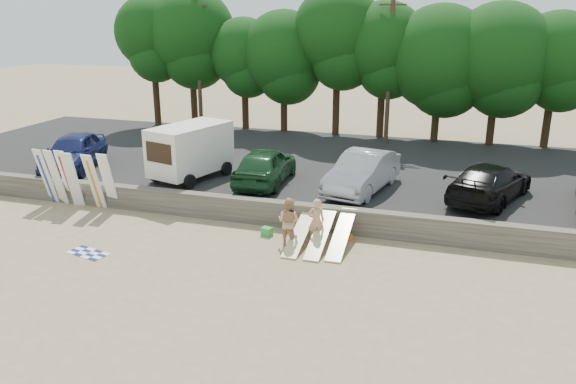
% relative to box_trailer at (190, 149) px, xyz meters
% --- Properties ---
extents(ground, '(120.00, 120.00, 0.00)m').
position_rel_box_trailer_xyz_m(ground, '(5.64, -5.83, -2.11)').
color(ground, tan).
rests_on(ground, ground).
extents(seawall, '(44.00, 0.50, 1.00)m').
position_rel_box_trailer_xyz_m(seawall, '(5.64, -2.83, -1.61)').
color(seawall, '#6B6356').
rests_on(seawall, ground).
extents(parking_lot, '(44.00, 14.50, 0.70)m').
position_rel_box_trailer_xyz_m(parking_lot, '(5.64, 4.67, -1.76)').
color(parking_lot, '#282828').
rests_on(parking_lot, ground).
extents(treeline, '(32.28, 6.22, 9.03)m').
position_rel_box_trailer_xyz_m(treeline, '(5.70, 11.65, 4.00)').
color(treeline, '#382616').
rests_on(treeline, parking_lot).
extents(utility_poles, '(25.80, 0.26, 9.00)m').
position_rel_box_trailer_xyz_m(utility_poles, '(7.64, 10.17, 3.32)').
color(utility_poles, '#473321').
rests_on(utility_poles, parking_lot).
extents(box_trailer, '(3.07, 4.33, 2.51)m').
position_rel_box_trailer_xyz_m(box_trailer, '(0.00, 0.00, 0.00)').
color(box_trailer, white).
rests_on(box_trailer, parking_lot).
extents(car_0, '(3.46, 5.53, 1.75)m').
position_rel_box_trailer_xyz_m(car_0, '(-6.28, -0.19, -0.53)').
color(car_0, '#161E50').
rests_on(car_0, parking_lot).
extents(car_1, '(2.20, 4.99, 1.67)m').
position_rel_box_trailer_xyz_m(car_1, '(3.56, 0.27, -0.57)').
color(car_1, '#163D1F').
rests_on(car_1, parking_lot).
extents(car_2, '(2.77, 5.37, 1.68)m').
position_rel_box_trailer_xyz_m(car_2, '(7.94, 0.45, -0.57)').
color(car_2, '#9A999E').
rests_on(car_2, parking_lot).
extents(car_3, '(3.96, 5.79, 1.56)m').
position_rel_box_trailer_xyz_m(car_3, '(13.15, 0.73, -0.63)').
color(car_3, black).
rests_on(car_3, parking_lot).
extents(surfboard_upright_0, '(0.61, 0.77, 2.54)m').
position_rel_box_trailer_xyz_m(surfboard_upright_0, '(-5.37, -3.34, -0.84)').
color(surfboard_upright_0, white).
rests_on(surfboard_upright_0, ground).
extents(surfboard_upright_1, '(0.60, 0.75, 2.54)m').
position_rel_box_trailer_xyz_m(surfboard_upright_1, '(-4.83, -3.35, -0.84)').
color(surfboard_upright_1, white).
rests_on(surfboard_upright_1, ground).
extents(surfboard_upright_2, '(0.55, 0.74, 2.53)m').
position_rel_box_trailer_xyz_m(surfboard_upright_2, '(-4.36, -3.24, -0.84)').
color(surfboard_upright_2, white).
rests_on(surfboard_upright_2, ground).
extents(surfboard_upright_3, '(0.59, 0.78, 2.53)m').
position_rel_box_trailer_xyz_m(surfboard_upright_3, '(-3.90, -3.45, -0.84)').
color(surfboard_upright_3, white).
rests_on(surfboard_upright_3, ground).
extents(surfboard_upright_4, '(0.53, 0.78, 2.52)m').
position_rel_box_trailer_xyz_m(surfboard_upright_4, '(-2.86, -3.42, -0.85)').
color(surfboard_upright_4, white).
rests_on(surfboard_upright_4, ground).
extents(surfboard_upright_5, '(0.52, 0.69, 2.54)m').
position_rel_box_trailer_xyz_m(surfboard_upright_5, '(-2.27, -3.24, -0.84)').
color(surfboard_upright_5, white).
rests_on(surfboard_upright_5, ground).
extents(surfboard_low_0, '(0.56, 2.93, 0.80)m').
position_rel_box_trailer_xyz_m(surfboard_low_0, '(6.52, -4.39, -1.71)').
color(surfboard_low_0, '#D1C883').
rests_on(surfboard_low_0, ground).
extents(surfboard_low_1, '(0.56, 2.88, 0.99)m').
position_rel_box_trailer_xyz_m(surfboard_low_1, '(7.32, -4.39, -1.61)').
color(surfboard_low_1, '#D1C883').
rests_on(surfboard_low_1, ground).
extents(surfboard_low_2, '(0.56, 2.87, 1.01)m').
position_rel_box_trailer_xyz_m(surfboard_low_2, '(8.05, -4.25, -1.61)').
color(surfboard_low_2, '#D1C883').
rests_on(surfboard_low_2, ground).
extents(beachgoer_a, '(0.74, 0.63, 1.72)m').
position_rel_box_trailer_xyz_m(beachgoer_a, '(7.08, -4.17, -1.25)').
color(beachgoer_a, tan).
rests_on(beachgoer_a, ground).
extents(beachgoer_b, '(1.01, 0.86, 1.80)m').
position_rel_box_trailer_xyz_m(beachgoer_b, '(6.16, -4.59, -1.21)').
color(beachgoer_b, tan).
rests_on(beachgoer_b, ground).
extents(cooler, '(0.45, 0.39, 0.32)m').
position_rel_box_trailer_xyz_m(cooler, '(5.11, -4.00, -1.95)').
color(cooler, green).
rests_on(cooler, ground).
extents(gear_bag, '(0.36, 0.33, 0.22)m').
position_rel_box_trailer_xyz_m(gear_bag, '(8.14, -3.53, -2.00)').
color(gear_bag, '#C97017').
rests_on(gear_bag, ground).
extents(beach_towel, '(1.82, 1.82, 0.00)m').
position_rel_box_trailer_xyz_m(beach_towel, '(-0.39, -7.44, -2.10)').
color(beach_towel, white).
rests_on(beach_towel, ground).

